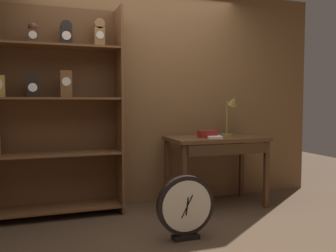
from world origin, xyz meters
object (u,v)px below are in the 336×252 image
Objects in this scene: desk_lamp at (231,110)px; workbench at (217,146)px; round_clock_large at (186,207)px; open_repair_manual at (214,137)px; toolbox_small at (207,134)px; bookshelf at (48,109)px.

workbench is at bearing -157.38° from desk_lamp.
desk_lamp is 1.60m from round_clock_large.
open_repair_manual is at bearing -149.34° from desk_lamp.
open_repair_manual is at bearing 49.25° from round_clock_large.
desk_lamp is 2.23× the size of open_repair_manual.
round_clock_large is at bearing -126.10° from toolbox_small.
toolbox_small is at bearing -161.72° from desk_lamp.
workbench is 0.20m from toolbox_small.
open_repair_manual reaches higher than round_clock_large.
desk_lamp is at bearing 18.28° from toolbox_small.
toolbox_small is 0.36× the size of round_clock_large.
bookshelf is 4.59× the size of desk_lamp.
desk_lamp is at bearing 44.20° from round_clock_large.
round_clock_large is at bearing -135.80° from desk_lamp.
round_clock_large is at bearing -130.87° from workbench.
bookshelf is 2.11m from desk_lamp.
round_clock_large is (-0.98, -0.95, -0.83)m from desk_lamp.
desk_lamp reaches higher than round_clock_large.
desk_lamp is at bearing 46.54° from open_repair_manual.
desk_lamp is (2.11, -0.13, -0.03)m from bookshelf.
desk_lamp is 0.48m from open_repair_manual.
workbench is at bearing -7.20° from bookshelf.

